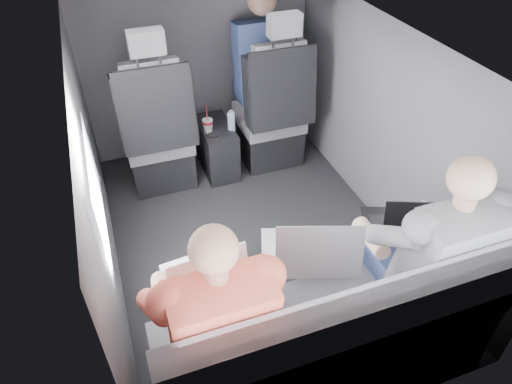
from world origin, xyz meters
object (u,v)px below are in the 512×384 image
object	(u,v)px
laptop_white	(206,275)
passenger_front_right	(262,62)
soda_cup	(208,125)
passenger_rear_right	(424,253)
front_seat_right	(272,118)
passenger_rear_left	(214,317)
laptop_silver	(308,250)
laptop_black	(404,224)
front_seat_left	(158,139)
water_bottle	(231,121)
center_console	(217,148)
rear_bench	(330,342)

from	to	relation	value
laptop_white	passenger_front_right	bearing A→B (deg)	62.70
soda_cup	passenger_rear_right	distance (m)	1.88
front_seat_right	passenger_rear_left	distance (m)	2.06
front_seat_right	laptop_silver	distance (m)	1.69
front_seat_right	laptop_black	bearing A→B (deg)	-86.90
laptop_white	passenger_rear_left	size ratio (longest dim) A/B	0.31
front_seat_left	passenger_front_right	distance (m)	1.01
soda_cup	water_bottle	bearing A→B (deg)	-9.84
passenger_rear_right	front_seat_left	bearing A→B (deg)	117.81
laptop_white	water_bottle	bearing A→B (deg)	68.76
front_seat_left	laptop_black	xyz separation A→B (m)	(0.99, -1.60, 0.23)
front_seat_right	laptop_black	distance (m)	1.62
soda_cup	laptop_silver	distance (m)	1.59
passenger_front_right	center_console	bearing A→B (deg)	-154.55
front_seat_left	passenger_front_right	size ratio (longest dim) A/B	1.39
passenger_rear_right	front_seat_right	bearing A→B (deg)	91.68
center_console	passenger_front_right	xyz separation A→B (m)	(0.46, 0.22, 0.56)
front_seat_left	passenger_rear_right	world-z (taller)	front_seat_left
center_console	passenger_front_right	world-z (taller)	passenger_front_right
rear_bench	water_bottle	world-z (taller)	rear_bench
laptop_white	passenger_rear_left	distance (m)	0.22
front_seat_left	water_bottle	size ratio (longest dim) A/B	7.76
front_seat_right	water_bottle	world-z (taller)	front_seat_right
center_console	laptop_white	distance (m)	1.76
passenger_rear_right	soda_cup	bearing A→B (deg)	108.02
passenger_rear_left	passenger_rear_right	world-z (taller)	passenger_rear_right
water_bottle	laptop_white	size ratio (longest dim) A/B	0.44
laptop_black	water_bottle	bearing A→B (deg)	105.79
rear_bench	laptop_silver	distance (m)	0.44
passenger_rear_left	passenger_front_right	distance (m)	2.29
rear_bench	soda_cup	distance (m)	1.88
rear_bench	laptop_silver	bearing A→B (deg)	90.60
soda_cup	water_bottle	size ratio (longest dim) A/B	1.44
laptop_black	passenger_front_right	distance (m)	1.87
front_seat_left	water_bottle	distance (m)	0.56
laptop_black	passenger_rear_left	size ratio (longest dim) A/B	0.35
soda_cup	water_bottle	distance (m)	0.18
laptop_white	front_seat_right	bearing A→B (deg)	59.26
passenger_rear_left	passenger_front_right	size ratio (longest dim) A/B	1.33
front_seat_left	center_console	xyz separation A→B (m)	(0.45, 0.04, -0.20)
front_seat_left	passenger_rear_left	world-z (taller)	front_seat_left
laptop_silver	passenger_rear_left	xyz separation A→B (m)	(-0.52, -0.20, -0.02)
laptop_white	laptop_silver	distance (m)	0.49
rear_bench	passenger_rear_right	size ratio (longest dim) A/B	1.29
laptop_white	passenger_rear_right	bearing A→B (deg)	-12.26
front_seat_left	passenger_rear_right	bearing A→B (deg)	-62.19
water_bottle	laptop_black	xyz separation A→B (m)	(0.44, -1.55, 0.16)
front_seat_left	water_bottle	xyz separation A→B (m)	(0.55, -0.06, 0.07)
front_seat_left	front_seat_right	bearing A→B (deg)	0.00
water_bottle	passenger_front_right	distance (m)	0.56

